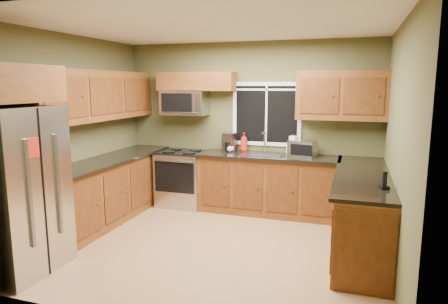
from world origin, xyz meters
The scene contains 29 objects.
floor centered at (0.00, 0.00, 0.00)m, with size 4.20×4.20×0.00m, color #976B42.
ceiling centered at (0.00, 0.00, 2.70)m, with size 4.20×4.20×0.00m, color white.
back_wall centered at (0.00, 1.80, 1.35)m, with size 4.20×4.20×0.00m, color brown.
front_wall centered at (0.00, -1.80, 1.35)m, with size 4.20×4.20×0.00m, color brown.
left_wall centered at (-2.10, 0.00, 1.35)m, with size 3.60×3.60×0.00m, color brown.
right_wall centered at (2.10, 0.00, 1.35)m, with size 3.60×3.60×0.00m, color brown.
window centered at (0.30, 1.78, 1.55)m, with size 1.12×0.03×1.02m.
base_cabinets_left centered at (-1.80, 0.48, 0.45)m, with size 0.60×2.65×0.90m, color brown.
countertop_left centered at (-1.78, 0.48, 0.92)m, with size 0.65×2.65×0.04m, color black.
base_cabinets_back centered at (0.42, 1.50, 0.45)m, with size 2.17×0.60×0.90m, color brown.
countertop_back centered at (0.42, 1.48, 0.92)m, with size 2.17×0.65×0.04m, color black.
base_cabinets_peninsula centered at (1.80, 0.54, 0.45)m, with size 0.60×2.52×0.90m.
countertop_peninsula centered at (1.78, 0.55, 0.92)m, with size 0.65×2.50×0.04m, color black.
upper_cabinets_left centered at (-1.94, 0.48, 1.86)m, with size 0.33×2.65×0.72m, color brown.
upper_cabinets_back_left centered at (-0.85, 1.64, 2.07)m, with size 1.30×0.33×0.30m, color brown.
upper_cabinets_back_right centered at (1.45, 1.64, 1.86)m, with size 1.30×0.33×0.72m, color brown.
upper_cabinet_over_fridge centered at (-1.74, -1.30, 2.03)m, with size 0.72×0.90×0.38m, color brown.
refrigerator centered at (-1.74, -1.30, 0.90)m, with size 0.74×0.90×1.80m.
range centered at (-1.05, 1.47, 0.47)m, with size 0.76×0.69×0.94m.
microwave centered at (-1.05, 1.61, 1.73)m, with size 0.76×0.41×0.42m.
sink centered at (0.30, 1.49, 0.95)m, with size 0.60×0.42×0.36m.
toaster_oven centered at (0.92, 1.51, 1.06)m, with size 0.45×0.38×0.24m.
coffee_maker centered at (-0.28, 1.64, 1.08)m, with size 0.22×0.27×0.30m.
kettle centered at (-0.25, 1.65, 1.06)m, with size 0.14×0.14×0.26m.
paper_towel_roll centered at (0.75, 1.68, 1.08)m, with size 0.14×0.14×0.32m.
soap_bottle_a centered at (-0.05, 1.70, 1.09)m, with size 0.12×0.12×0.31m, color red.
soap_bottle_b centered at (0.70, 1.70, 1.03)m, with size 0.08×0.08×0.18m, color white.
soap_bottle_c centered at (-0.25, 1.57, 1.02)m, with size 0.13×0.13×0.17m, color white.
cordless_phone centered at (1.98, -0.16, 1.00)m, with size 0.11×0.11×0.19m.
Camera 1 is at (1.64, -4.53, 2.02)m, focal length 32.00 mm.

